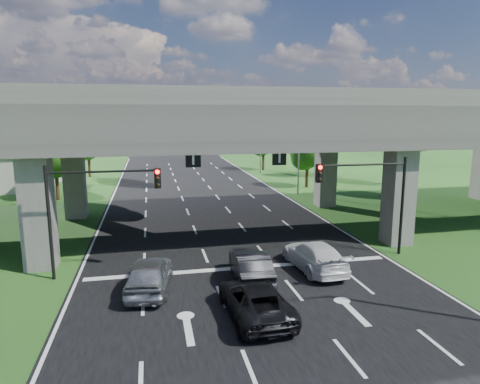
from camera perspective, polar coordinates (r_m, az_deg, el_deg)
name	(u,v)px	position (r m, az deg, el deg)	size (l,w,h in m)	color
ground	(258,294)	(21.14, 2.41, -13.40)	(160.00, 160.00, 0.00)	#1C4114
road	(223,236)	(30.35, -2.26, -5.87)	(18.00, 120.00, 0.03)	black
overpass	(218,122)	(31.11, -3.00, 9.29)	(80.00, 15.00, 10.00)	#353330
signal_right	(371,188)	(26.32, 17.03, 0.46)	(5.76, 0.54, 6.00)	black
signal_left	(93,199)	(23.28, -19.07, -0.92)	(5.76, 0.54, 6.00)	black
streetlight_far	(296,139)	(45.34, 7.41, 6.96)	(3.38, 0.25, 10.00)	gray
streetlight_beyond	(258,133)	(60.65, 2.40, 7.90)	(3.38, 0.25, 10.00)	gray
tree_left_near	(55,152)	(45.80, -23.43, 4.94)	(4.50, 4.50, 7.80)	black
tree_left_mid	(42,152)	(54.28, -24.85, 4.88)	(3.91, 3.90, 6.76)	black
tree_left_far	(88,139)	(61.36, -19.61, 6.68)	(4.80, 4.80, 8.32)	black
tree_right_near	(308,149)	(50.19, 9.06, 5.70)	(4.20, 4.20, 7.28)	black
tree_right_mid	(308,146)	(58.73, 9.02, 6.07)	(3.91, 3.90, 6.76)	black
tree_right_far	(264,138)	(65.06, 3.19, 7.16)	(4.50, 4.50, 7.80)	black
car_silver	(150,274)	(21.59, -11.96, -10.61)	(1.99, 4.94, 1.68)	#9DA0A5
car_dark	(250,266)	(22.22, 1.39, -9.88)	(1.68, 4.81, 1.59)	black
car_white	(314,256)	(24.22, 9.87, -8.37)	(2.15, 5.28, 1.53)	silver
car_trailing	(255,300)	(18.70, 2.02, -14.19)	(2.39, 5.19, 1.44)	black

